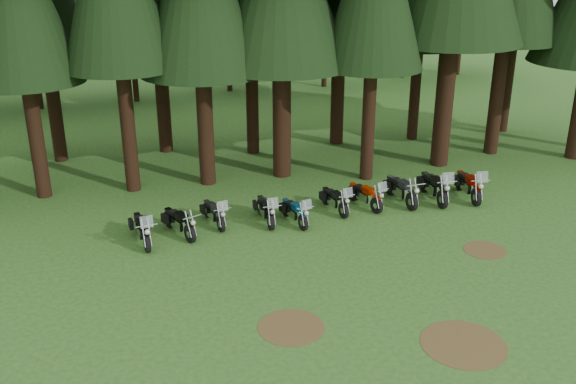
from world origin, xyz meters
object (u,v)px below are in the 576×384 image
motorcycle_7 (401,191)px  motorcycle_3 (266,211)px  motorcycle_0 (142,230)px  motorcycle_8 (434,188)px  motorcycle_1 (179,223)px  motorcycle_6 (365,196)px  motorcycle_4 (295,212)px  motorcycle_5 (335,201)px  motorcycle_2 (214,214)px  motorcycle_9 (468,186)px

motorcycle_7 → motorcycle_3: bearing=179.5°
motorcycle_0 → motorcycle_7: bearing=-2.0°
motorcycle_8 → motorcycle_3: bearing=-173.8°
motorcycle_1 → motorcycle_3: (3.17, 0.19, -0.00)m
motorcycle_0 → motorcycle_6: (8.47, 0.74, -0.02)m
motorcycle_4 → motorcycle_5: motorcycle_5 is taller
motorcycle_2 → motorcycle_9: size_ratio=0.83×
motorcycle_2 → motorcycle_4: bearing=-24.3°
motorcycle_1 → motorcycle_7: bearing=-17.3°
motorcycle_6 → motorcycle_2: bearing=165.5°
motorcycle_5 → motorcycle_7: bearing=-5.8°
motorcycle_1 → motorcycle_6: (7.18, 0.46, 0.01)m
motorcycle_0 → motorcycle_1: (1.29, 0.28, -0.03)m
motorcycle_1 → motorcycle_3: size_ratio=0.98×
motorcycle_1 → motorcycle_8: motorcycle_8 is taller
motorcycle_2 → motorcycle_7: 7.39m
motorcycle_2 → motorcycle_6: motorcycle_6 is taller
motorcycle_1 → motorcycle_7: (8.70, 0.48, 0.04)m
motorcycle_3 → motorcycle_5: motorcycle_3 is taller
motorcycle_6 → motorcycle_1: bearing=169.5°
motorcycle_2 → motorcycle_3: motorcycle_3 is taller
motorcycle_9 → motorcycle_5: bearing=-173.4°
motorcycle_8 → motorcycle_0: bearing=-171.9°
motorcycle_7 → motorcycle_6: bearing=177.1°
motorcycle_0 → motorcycle_3: size_ratio=1.07×
motorcycle_0 → motorcycle_3: 4.48m
motorcycle_0 → motorcycle_7: 10.02m
motorcycle_7 → motorcycle_2: bearing=176.4°
motorcycle_1 → motorcycle_3: bearing=-17.0°
motorcycle_2 → motorcycle_9: (10.17, -0.36, 0.09)m
motorcycle_6 → motorcycle_8: motorcycle_8 is taller
motorcycle_3 → motorcycle_6: 4.03m
motorcycle_3 → motorcycle_8: bearing=1.2°
motorcycle_3 → motorcycle_5: 2.76m
motorcycle_8 → motorcycle_4: bearing=-169.7°
motorcycle_5 → motorcycle_0: bearing=177.9°
motorcycle_4 → motorcycle_6: bearing=3.0°
motorcycle_7 → motorcycle_1: bearing=179.7°
motorcycle_0 → motorcycle_8: (11.33, 0.60, 0.05)m
motorcycle_1 → motorcycle_9: 11.49m
motorcycle_0 → motorcycle_4: bearing=-5.6°
motorcycle_0 → motorcycle_4: (5.43, 0.06, -0.05)m
motorcycle_7 → motorcycle_9: size_ratio=0.98×
motorcycle_4 → motorcycle_7: 4.62m
motorcycle_2 → motorcycle_7: motorcycle_2 is taller
motorcycle_3 → motorcycle_7: motorcycle_3 is taller
motorcycle_4 → motorcycle_2: bearing=156.4°
motorcycle_4 → motorcycle_5: (1.78, 0.61, 0.01)m
motorcycle_1 → motorcycle_9: motorcycle_9 is taller
motorcycle_6 → motorcycle_0: bearing=170.8°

